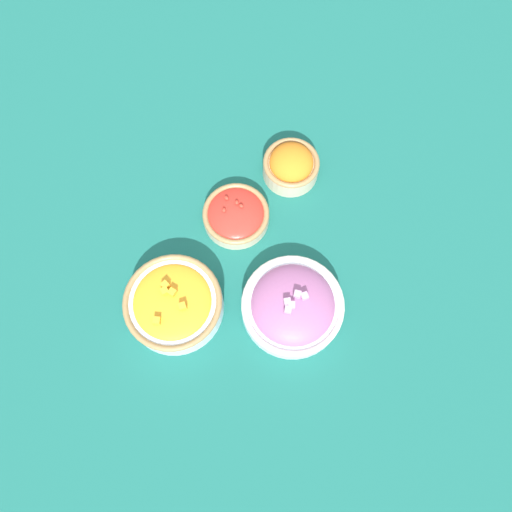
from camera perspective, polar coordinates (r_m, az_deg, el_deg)
ground_plane at (r=1.04m, az=0.00°, el=-0.53°), size 3.00×3.00×0.00m
bowl_red_onion at (r=0.99m, az=4.20°, el=-5.67°), size 0.20×0.20×0.08m
bowl_cherry_tomatoes at (r=1.05m, az=-2.31°, el=4.72°), size 0.14×0.14×0.05m
bowl_squash at (r=0.99m, az=-9.38°, el=-5.41°), size 0.19×0.19×0.08m
bowl_carrots at (r=1.10m, az=4.03°, el=10.32°), size 0.12×0.12×0.08m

